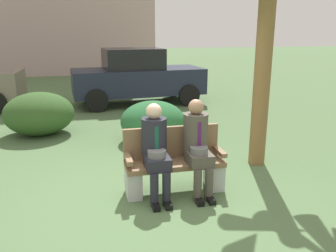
# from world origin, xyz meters

# --- Properties ---
(ground_plane) EXTENTS (80.00, 80.00, 0.00)m
(ground_plane) POSITION_xyz_m (0.00, 0.00, 0.00)
(ground_plane) COLOR #4E6B42
(park_bench) EXTENTS (1.37, 0.44, 0.90)m
(park_bench) POSITION_xyz_m (0.33, 0.25, 0.40)
(park_bench) COLOR brown
(park_bench) RESTS_ON ground
(seated_man_left) EXTENTS (0.34, 0.72, 1.28)m
(seated_man_left) POSITION_xyz_m (0.05, 0.12, 0.71)
(seated_man_left) COLOR #23232D
(seated_man_left) RESTS_ON ground
(seated_man_right) EXTENTS (0.34, 0.72, 1.30)m
(seated_man_right) POSITION_xyz_m (0.63, 0.13, 0.73)
(seated_man_right) COLOR #4C473D
(seated_man_right) RESTS_ON ground
(shrub_near_bench) EXTENTS (1.48, 1.35, 0.92)m
(shrub_near_bench) POSITION_xyz_m (-1.81, 3.60, 0.46)
(shrub_near_bench) COLOR #305223
(shrub_near_bench) RESTS_ON ground
(shrub_mid_lawn) EXTENTS (1.32, 1.21, 0.82)m
(shrub_mid_lawn) POSITION_xyz_m (0.49, 2.58, 0.41)
(shrub_mid_lawn) COLOR #276233
(shrub_mid_lawn) RESTS_ON ground
(parked_car_far) EXTENTS (4.00, 1.94, 1.68)m
(parked_car_far) POSITION_xyz_m (0.75, 6.35, 0.84)
(parked_car_far) COLOR #1E2338
(parked_car_far) RESTS_ON ground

